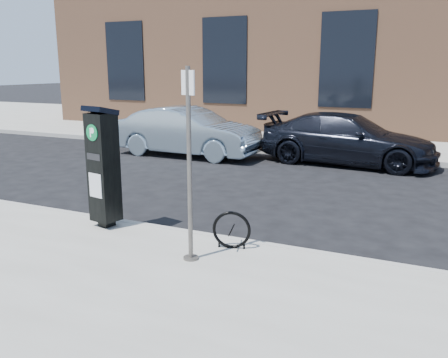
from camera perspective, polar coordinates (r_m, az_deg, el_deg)
The scene contains 10 objects.
ground at distance 7.75m, azimuth -3.29°, elevation -7.42°, with size 120.00×120.00×0.00m, color black.
sidewalk_far at distance 20.85m, azimuth 15.09°, elevation 5.49°, with size 60.00×12.00×0.15m, color gray.
curb_near at distance 7.71m, azimuth -3.37°, elevation -6.95°, with size 60.00×0.12×0.16m, color #9E9B93.
curb_far at distance 15.05m, azimuth 11.15°, elevation 2.84°, with size 60.00×0.12×0.16m, color #9E9B93.
building at distance 23.68m, azimuth 17.01°, elevation 16.14°, with size 28.00×10.05×8.25m.
parking_kiosk at distance 7.96m, azimuth -14.32°, elevation 1.56°, with size 0.53×0.49×2.00m.
sign_pole at distance 6.29m, azimuth -4.19°, elevation 1.38°, with size 0.22×0.21×2.61m.
bike_rack at distance 6.94m, azimuth 0.91°, elevation -6.17°, with size 0.56×0.19×0.57m.
car_silver at distance 15.02m, azimuth -4.39°, elevation 5.70°, with size 1.62×4.65×1.53m, color #8499A8.
car_dark at distance 14.15m, azimuth 14.61°, elevation 4.68°, with size 2.04×5.01×1.45m, color black.
Camera 1 is at (3.42, -6.39, 2.74)m, focal length 38.00 mm.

